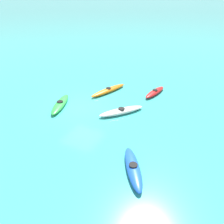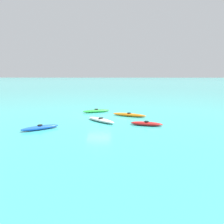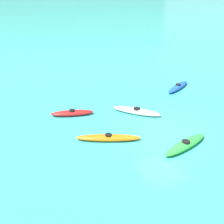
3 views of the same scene
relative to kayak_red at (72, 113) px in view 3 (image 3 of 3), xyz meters
name	(u,v)px [view 3 (image 3 of 3)]	position (x,y,z in m)	size (l,w,h in m)	color
ground_plane	(165,135)	(4.39, -3.81, -0.16)	(600.00, 600.00, 0.00)	#38ADA8
kayak_red	(72,113)	(0.00, 0.00, 0.00)	(2.67, 1.06, 0.37)	red
kayak_blue	(178,87)	(8.24, 1.51, 0.00)	(2.60, 1.95, 0.37)	blue
kayak_green	(185,145)	(4.84, -5.18, 0.00)	(3.06, 1.68, 0.37)	green
kayak_white	(137,111)	(3.87, -1.04, 0.00)	(2.80, 2.43, 0.37)	white
kayak_orange	(108,138)	(1.28, -3.33, 0.00)	(3.45, 1.63, 0.37)	orange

